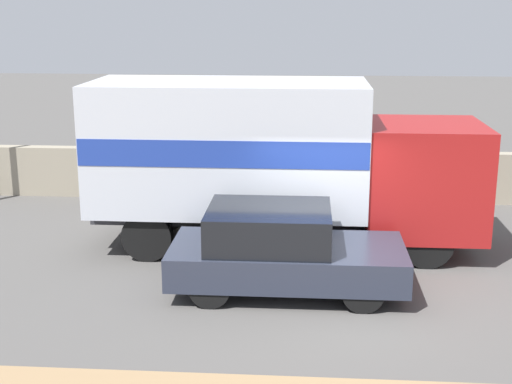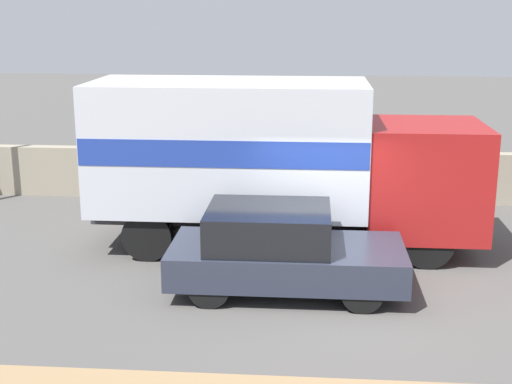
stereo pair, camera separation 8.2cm
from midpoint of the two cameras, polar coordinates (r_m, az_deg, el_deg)
The scene contains 4 objects.
ground_plane at distance 12.11m, azimuth 5.52°, elevation -8.51°, with size 80.00×80.00×0.00m, color #514F4C.
stone_wall_backdrop at distance 17.95m, azimuth 5.29°, elevation 1.32°, with size 60.00×0.35×1.27m.
box_truck at distance 14.11m, azimuth 1.33°, elevation 2.90°, with size 7.65×2.43×3.34m.
car_hatchback at distance 12.16m, azimuth 2.20°, elevation -4.67°, with size 3.98×1.84×1.47m.
Camera 2 is at (-0.23, -11.14, 4.75)m, focal length 50.00 mm.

